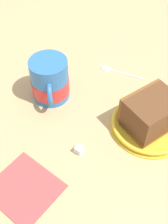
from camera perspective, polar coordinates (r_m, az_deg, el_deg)
ground_plane at (r=66.75cm, az=5.69°, el=-0.48°), size 147.22×147.22×3.41cm
small_plate at (r=62.88cm, az=12.43°, el=-2.34°), size 16.09×16.09×1.63cm
cake_slice at (r=60.39cm, az=12.78°, el=-0.13°), size 8.88×10.85×6.97cm
tea_mug at (r=65.32cm, az=-6.57°, el=5.96°), size 10.05×8.40×9.78cm
teaspoon at (r=74.41cm, az=5.51°, el=8.17°), size 10.83×6.27×0.80cm
folded_napkin at (r=55.27cm, az=-11.39°, el=-14.19°), size 13.36×12.68×0.60cm
sugar_cube at (r=57.83cm, az=-0.95°, el=-7.25°), size 1.78×1.78×1.47cm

